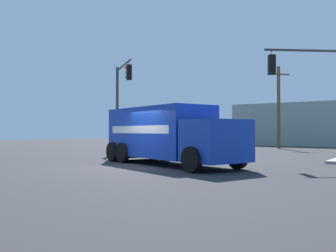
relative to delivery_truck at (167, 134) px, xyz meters
name	(u,v)px	position (x,y,z in m)	size (l,w,h in m)	color
ground_plane	(131,167)	(-0.57, -1.98, -1.44)	(100.00, 100.00, 0.00)	#2B2B2D
delivery_truck	(167,134)	(0.00, 0.00, 0.00)	(8.43, 5.15, 2.73)	#1438AD
traffic_light_primary	(121,95)	(-7.20, 4.72, 2.66)	(3.59, 2.74, 6.24)	#38383D
traffic_light_secondary	(321,85)	(5.91, 4.63, 2.41)	(3.39, 2.87, 5.61)	#38383D
utility_pole	(279,106)	(-0.86, 19.11, 2.45)	(1.56, 1.71, 7.50)	brown
building_backdrop	(324,124)	(1.27, 27.53, 0.86)	(18.51, 6.00, 4.61)	gray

